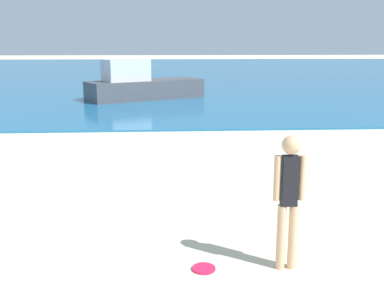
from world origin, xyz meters
The scene contains 4 objects.
water centered at (0.00, 44.75, 0.03)m, with size 160.00×60.00×0.06m, color #1E6B9E.
person_standing centered at (1.34, 5.98, 0.93)m, with size 0.38×0.22×1.64m.
frisbee centered at (0.35, 6.00, 0.01)m, with size 0.28×0.28×0.03m, color #E51E4C.
boat_near centered at (-1.19, 22.62, 0.70)m, with size 5.64×4.16×1.86m.
Camera 1 is at (-0.09, 0.96, 2.68)m, focal length 42.87 mm.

